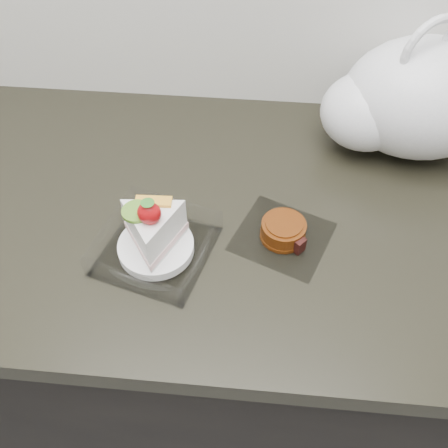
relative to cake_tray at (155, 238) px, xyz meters
name	(u,v)px	position (x,y,z in m)	size (l,w,h in m)	color
counter	(200,330)	(0.04, 0.11, -0.48)	(2.04, 0.64, 0.90)	black
cake_tray	(155,238)	(0.00, 0.00, 0.00)	(0.20, 0.20, 0.13)	white
mooncake_wrap	(284,232)	(0.20, 0.05, -0.02)	(0.18, 0.18, 0.03)	white
plastic_bag	(412,100)	(0.41, 0.30, 0.07)	(0.37, 0.31, 0.26)	white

